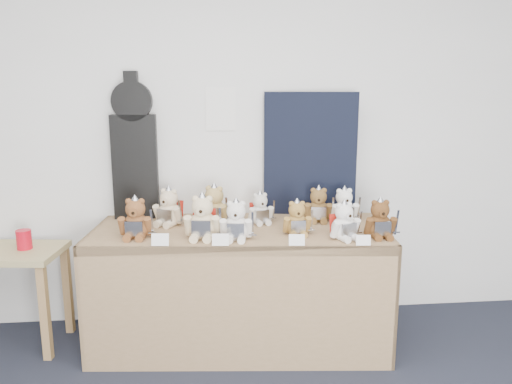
{
  "coord_description": "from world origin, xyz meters",
  "views": [
    {
      "loc": [
        -0.04,
        -1.05,
        1.69
      ],
      "look_at": [
        0.27,
        1.98,
        1.05
      ],
      "focal_mm": 35.0,
      "sensor_mm": 36.0,
      "label": 1
    }
  ],
  "objects": [
    {
      "name": "room_shell",
      "position": [
        0.07,
        2.49,
        1.54
      ],
      "size": [
        6.0,
        6.0,
        6.0
      ],
      "color": "white",
      "rests_on": "floor"
    },
    {
      "name": "display_table",
      "position": [
        0.16,
        2.0,
        0.62
      ],
      "size": [
        1.97,
        0.97,
        0.79
      ],
      "rotation": [
        0.0,
        0.0,
        -0.09
      ],
      "color": "olive",
      "rests_on": "floor"
    },
    {
      "name": "guitar_case",
      "position": [
        -0.53,
        2.43,
        1.28
      ],
      "size": [
        0.31,
        0.09,
        1.01
      ],
      "rotation": [
        0.0,
        0.0,
        -0.0
      ],
      "color": "black",
      "rests_on": "display_table"
    },
    {
      "name": "navy_board",
      "position": [
        0.7,
        2.39,
        1.23
      ],
      "size": [
        0.65,
        0.14,
        0.87
      ],
      "primitive_type": "cube",
      "rotation": [
        0.0,
        0.0,
        -0.18
      ],
      "color": "black",
      "rests_on": "display_table"
    },
    {
      "name": "red_cup",
      "position": [
        -1.22,
        2.18,
        0.73
      ],
      "size": [
        0.09,
        0.09,
        0.13
      ],
      "primitive_type": "cylinder",
      "color": "red",
      "rests_on": "side_table"
    },
    {
      "name": "teddy_front_far_left",
      "position": [
        -0.47,
        1.93,
        0.9
      ],
      "size": [
        0.23,
        0.19,
        0.28
      ],
      "rotation": [
        0.0,
        0.0,
        -0.08
      ],
      "color": "brown",
      "rests_on": "display_table"
    },
    {
      "name": "teddy_front_left",
      "position": [
        -0.07,
        1.88,
        0.91
      ],
      "size": [
        0.25,
        0.22,
        0.3
      ],
      "rotation": [
        0.0,
        0.0,
        -0.14
      ],
      "color": "beige",
      "rests_on": "display_table"
    },
    {
      "name": "teddy_front_centre",
      "position": [
        0.13,
        1.83,
        0.9
      ],
      "size": [
        0.22,
        0.19,
        0.27
      ],
      "rotation": [
        0.0,
        0.0,
        -0.13
      ],
      "color": "silver",
      "rests_on": "display_table"
    },
    {
      "name": "teddy_front_right",
      "position": [
        0.52,
        1.9,
        0.89
      ],
      "size": [
        0.2,
        0.16,
        0.24
      ],
      "rotation": [
        0.0,
        0.0,
        0.0
      ],
      "color": "olive",
      "rests_on": "display_table"
    },
    {
      "name": "teddy_front_far_right",
      "position": [
        0.78,
        1.78,
        0.89
      ],
      "size": [
        0.22,
        0.2,
        0.26
      ],
      "rotation": [
        0.0,
        0.0,
        0.33
      ],
      "color": "silver",
      "rests_on": "display_table"
    },
    {
      "name": "teddy_front_end",
      "position": [
        1.01,
        1.79,
        0.9
      ],
      "size": [
        0.22,
        0.17,
        0.27
      ],
      "rotation": [
        0.0,
        0.0,
        -0.01
      ],
      "color": "brown",
      "rests_on": "display_table"
    },
    {
      "name": "teddy_back_left",
      "position": [
        -0.29,
        2.21,
        0.9
      ],
      "size": [
        0.22,
        0.23,
        0.28
      ],
      "rotation": [
        0.0,
        0.0,
        -0.48
      ],
      "color": "beige",
      "rests_on": "display_table"
    },
    {
      "name": "teddy_back_centre_left",
      "position": [
        0.01,
        2.21,
        0.91
      ],
      "size": [
        0.23,
        0.24,
        0.3
      ],
      "rotation": [
        0.0,
        0.0,
        -0.44
      ],
      "color": "tan",
      "rests_on": "display_table"
    },
    {
      "name": "teddy_back_centre_right",
      "position": [
        0.32,
        2.19,
        0.89
      ],
      "size": [
        0.2,
        0.18,
        0.24
      ],
      "rotation": [
        0.0,
        0.0,
        0.2
      ],
      "color": "beige",
      "rests_on": "display_table"
    },
    {
      "name": "teddy_back_right",
      "position": [
        0.72,
        2.2,
        0.9
      ],
      "size": [
        0.22,
        0.19,
        0.27
      ],
      "rotation": [
        0.0,
        0.0,
        -0.17
      ],
      "color": "brown",
      "rests_on": "display_table"
    },
    {
      "name": "teddy_back_end",
      "position": [
        0.89,
        2.17,
        0.9
      ],
      "size": [
        0.22,
        0.18,
        0.26
      ],
      "rotation": [
        0.0,
        0.0,
        0.08
      ],
      "color": "white",
      "rests_on": "display_table"
    },
    {
      "name": "teddy_back_far_left",
      "position": [
        -0.29,
        2.27,
        0.88
      ],
      "size": [
        0.18,
        0.17,
        0.22
      ],
      "rotation": [
        0.0,
        0.0,
        -0.26
      ],
      "color": "brown",
      "rests_on": "display_table"
    },
    {
      "name": "entry_card_a",
      "position": [
        -0.31,
        1.75,
        0.83
      ],
      "size": [
        0.1,
        0.03,
        0.07
      ],
      "primitive_type": "cube",
      "rotation": [
        -0.24,
        0.0,
        -0.09
      ],
      "color": "white",
      "rests_on": "display_table"
    },
    {
      "name": "entry_card_b",
      "position": [
        0.04,
        1.71,
        0.83
      ],
      "size": [
        0.1,
        0.03,
        0.07
      ],
      "primitive_type": "cube",
      "rotation": [
        -0.24,
        0.0,
        -0.09
      ],
      "color": "white",
      "rests_on": "display_table"
    },
    {
      "name": "entry_card_c",
      "position": [
        0.47,
        1.67,
        0.83
      ],
      "size": [
        0.09,
        0.03,
        0.07
      ],
      "primitive_type": "cube",
      "rotation": [
        -0.24,
        0.0,
        -0.09
      ],
      "color": "white",
      "rests_on": "display_table"
    },
    {
      "name": "entry_card_d",
      "position": [
        0.86,
        1.64,
        0.82
      ],
      "size": [
        0.09,
        0.03,
        0.06
      ],
      "primitive_type": "cube",
      "rotation": [
        -0.24,
        0.0,
        -0.09
      ],
      "color": "white",
      "rests_on": "display_table"
    }
  ]
}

